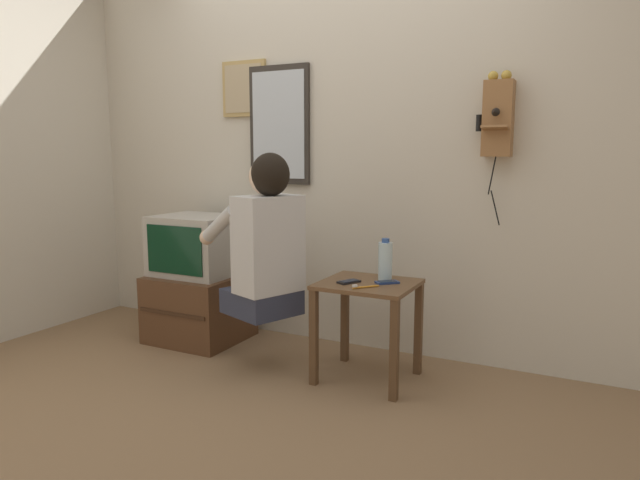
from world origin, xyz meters
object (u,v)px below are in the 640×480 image
object	(u,v)px
wall_mirror	(279,125)
cell_phone_spare	(387,282)
toothbrush	(364,287)
wall_phone_antique	(498,117)
person	(265,240)
cell_phone_held	(349,282)
television	(197,245)
framed_picture	(244,89)
water_bottle	(385,261)

from	to	relation	value
wall_mirror	cell_phone_spare	distance (m)	1.35
cell_phone_spare	toothbrush	world-z (taller)	toothbrush
wall_phone_antique	person	bearing A→B (deg)	-152.53
cell_phone_held	toothbrush	bearing A→B (deg)	-6.90
television	toothbrush	world-z (taller)	television
framed_picture	person	bearing A→B (deg)	-48.80
television	water_bottle	distance (m)	1.34
water_bottle	person	bearing A→B (deg)	-158.19
cell_phone_held	toothbrush	size ratio (longest dim) A/B	1.13
framed_picture	toothbrush	distance (m)	1.71
television	wall_phone_antique	distance (m)	2.03
television	toothbrush	xyz separation A→B (m)	(1.31, -0.28, -0.08)
wall_phone_antique	wall_mirror	size ratio (longest dim) A/B	1.08
person	framed_picture	xyz separation A→B (m)	(-0.55, 0.63, 0.91)
cell_phone_spare	cell_phone_held	bearing A→B (deg)	-109.63
wall_phone_antique	cell_phone_spare	size ratio (longest dim) A/B	6.27
cell_phone_held	water_bottle	world-z (taller)	water_bottle
person	cell_phone_spare	bearing A→B (deg)	-54.46
cell_phone_spare	person	bearing A→B (deg)	-118.08
wall_mirror	framed_picture	bearing A→B (deg)	179.35
wall_phone_antique	cell_phone_held	distance (m)	1.20
wall_mirror	toothbrush	distance (m)	1.37
person	wall_mirror	size ratio (longest dim) A/B	1.18
person	television	size ratio (longest dim) A/B	1.72
wall_phone_antique	wall_mirror	distance (m)	1.40
wall_phone_antique	cell_phone_spare	distance (m)	1.08
television	toothbrush	distance (m)	1.34
person	water_bottle	xyz separation A→B (m)	(0.62, 0.25, -0.11)
person	cell_phone_held	world-z (taller)	person
framed_picture	cell_phone_spare	xyz separation A→B (m)	(1.21, -0.46, -1.11)
wall_mirror	toothbrush	xyz separation A→B (m)	(0.86, -0.61, -0.86)
cell_phone_spare	television	bearing A→B (deg)	-137.67
cell_phone_spare	water_bottle	size ratio (longest dim) A/B	0.57
person	wall_phone_antique	distance (m)	1.43
person	framed_picture	distance (m)	1.23
framed_picture	toothbrush	bearing A→B (deg)	-28.44
television	cell_phone_spare	size ratio (longest dim) A/B	3.99
person	wall_phone_antique	world-z (taller)	wall_phone_antique
wall_mirror	toothbrush	bearing A→B (deg)	-35.38
wall_mirror	water_bottle	xyz separation A→B (m)	(0.89, -0.38, -0.76)
wall_mirror	water_bottle	size ratio (longest dim) A/B	3.34
television	wall_phone_antique	bearing A→B (deg)	8.88
cell_phone_held	water_bottle	distance (m)	0.24
wall_mirror	cell_phone_held	world-z (taller)	wall_mirror
person	cell_phone_held	bearing A→B (deg)	-58.06
wall_mirror	toothbrush	size ratio (longest dim) A/B	6.33
framed_picture	toothbrush	xyz separation A→B (m)	(1.14, -0.62, -1.11)
television	framed_picture	xyz separation A→B (m)	(0.17, 0.33, 1.03)
framed_picture	cell_phone_held	xyz separation A→B (m)	(1.02, -0.54, -1.11)
water_bottle	toothbrush	bearing A→B (deg)	-97.15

